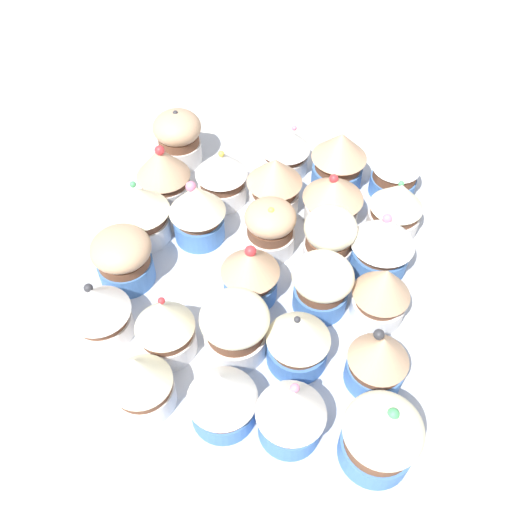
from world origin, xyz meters
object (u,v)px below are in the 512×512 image
(cupcake_5, at_px, (396,169))
(cupcake_13, at_px, (238,328))
(cupcake_6, at_px, (291,412))
(cupcake_15, at_px, (270,227))
(cupcake_14, at_px, (246,272))
(cupcake_10, at_px, (333,198))
(cupcake_16, at_px, (274,184))
(cupcake_22, at_px, (99,311))
(cupcake_24, at_px, (141,211))
(cupcake_19, at_px, (165,326))
(cupcake_20, at_px, (197,211))
(cupcake_7, at_px, (298,339))
(baking_tray, at_px, (256,277))
(cupcake_8, at_px, (322,285))
(cupcake_23, at_px, (123,258))
(cupcake_2, at_px, (381,293))
(cupcake_1, at_px, (378,359))
(cupcake_4, at_px, (396,207))
(cupcake_12, at_px, (222,396))
(cupcake_18, at_px, (141,381))
(cupcake_26, at_px, (178,137))
(cupcake_9, at_px, (329,237))
(cupcake_11, at_px, (339,159))
(cupcake_21, at_px, (222,175))
(cupcake_0, at_px, (380,437))
(cupcake_3, at_px, (383,242))
(cupcake_17, at_px, (289,149))
(cupcake_25, at_px, (163,172))

(cupcake_5, xyz_separation_m, cupcake_13, (-0.26, 0.13, 0.00))
(cupcake_6, distance_m, cupcake_15, 0.21)
(cupcake_13, relative_size, cupcake_14, 0.96)
(cupcake_10, relative_size, cupcake_16, 0.91)
(cupcake_22, xyz_separation_m, cupcake_24, (0.13, 0.00, 0.00))
(cupcake_19, distance_m, cupcake_20, 0.15)
(cupcake_7, relative_size, cupcake_10, 1.04)
(cupcake_15, height_order, cupcake_22, cupcake_22)
(baking_tray, distance_m, cupcake_22, 0.17)
(cupcake_7, xyz_separation_m, cupcake_24, (0.12, 0.19, 0.00))
(cupcake_8, relative_size, cupcake_23, 1.01)
(cupcake_14, bearing_deg, cupcake_2, -89.17)
(cupcake_1, relative_size, cupcake_4, 1.01)
(cupcake_8, bearing_deg, cupcake_1, -140.53)
(cupcake_12, xyz_separation_m, cupcake_14, (0.13, 0.01, -0.00))
(cupcake_13, bearing_deg, cupcake_24, 48.33)
(cupcake_1, relative_size, cupcake_16, 0.95)
(cupcake_15, relative_size, cupcake_18, 0.92)
(cupcake_10, relative_size, cupcake_26, 0.94)
(cupcake_26, bearing_deg, cupcake_20, -153.96)
(cupcake_9, xyz_separation_m, cupcake_11, (0.12, 0.00, 0.00))
(cupcake_6, height_order, cupcake_26, cupcake_6)
(cupcake_8, distance_m, cupcake_21, 0.19)
(cupcake_0, distance_m, cupcake_22, 0.28)
(cupcake_12, bearing_deg, cupcake_1, -63.39)
(cupcake_0, relative_size, cupcake_3, 0.97)
(cupcake_0, height_order, cupcake_21, same)
(cupcake_0, height_order, cupcake_12, cupcake_0)
(cupcake_4, xyz_separation_m, cupcake_9, (-0.06, 0.07, 0.00))
(cupcake_14, relative_size, cupcake_17, 1.08)
(cupcake_1, relative_size, cupcake_26, 0.98)
(cupcake_4, bearing_deg, cupcake_26, 76.05)
(baking_tray, xyz_separation_m, cupcake_13, (-0.09, -0.00, 0.04))
(cupcake_9, distance_m, cupcake_25, 0.21)
(cupcake_12, relative_size, cupcake_25, 0.94)
(cupcake_14, relative_size, cupcake_20, 0.90)
(baking_tray, relative_size, cupcake_19, 5.96)
(cupcake_6, bearing_deg, cupcake_12, 87.31)
(cupcake_2, bearing_deg, cupcake_21, 55.69)
(cupcake_19, bearing_deg, cupcake_10, -32.67)
(cupcake_11, xyz_separation_m, cupcake_17, (0.01, 0.06, -0.01))
(cupcake_13, relative_size, cupcake_20, 0.86)
(cupcake_11, height_order, cupcake_23, cupcake_11)
(cupcake_5, relative_size, cupcake_10, 1.03)
(cupcake_21, bearing_deg, cupcake_7, -148.43)
(cupcake_19, bearing_deg, cupcake_23, 43.44)
(cupcake_21, relative_size, cupcake_23, 1.15)
(cupcake_3, height_order, cupcake_12, cupcake_3)
(cupcake_4, relative_size, cupcake_15, 1.06)
(cupcake_8, bearing_deg, cupcake_3, -40.45)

